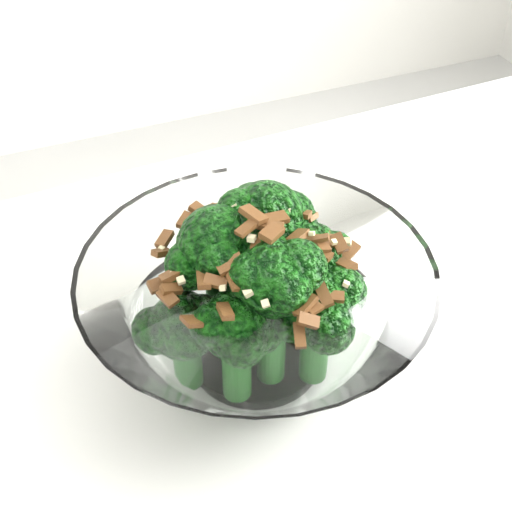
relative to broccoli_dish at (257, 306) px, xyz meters
name	(u,v)px	position (x,y,z in m)	size (l,w,h in m)	color
broccoli_dish	(257,306)	(0.00, 0.00, 0.00)	(0.22, 0.22, 0.13)	white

